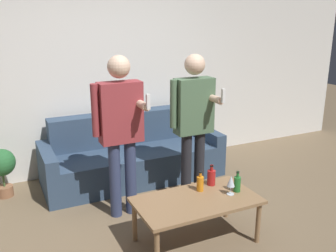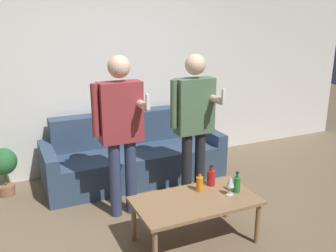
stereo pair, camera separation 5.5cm
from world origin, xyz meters
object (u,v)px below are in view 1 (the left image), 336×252
bottle_orange (200,183)px  person_standing_right (193,117)px  couch (132,156)px  person_standing_left (121,125)px  coffee_table (197,203)px

bottle_orange → person_standing_right: person_standing_right is taller
couch → person_standing_left: 1.15m
couch → person_standing_left: (-0.40, -0.84, 0.68)m
bottle_orange → person_standing_left: person_standing_left is taller
coffee_table → person_standing_left: bearing=119.7°
person_standing_right → couch: bearing=114.7°
coffee_table → bottle_orange: (0.11, 0.13, 0.12)m
couch → bottle_orange: bearing=-84.6°
person_standing_left → coffee_table: bearing=-60.3°
bottle_orange → person_standing_left: (-0.54, 0.62, 0.46)m
couch → person_standing_left: bearing=-115.8°
coffee_table → bottle_orange: bearing=50.2°
person_standing_right → person_standing_left: bearing=178.6°
couch → person_standing_right: bearing=-65.3°
bottle_orange → person_standing_right: 0.80m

